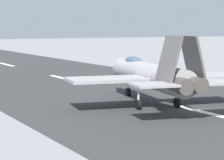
{
  "coord_description": "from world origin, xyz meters",
  "views": [
    {
      "loc": [
        -29.78,
        22.85,
        6.32
      ],
      "look_at": [
        3.18,
        5.12,
        2.2
      ],
      "focal_mm": 79.25,
      "sensor_mm": 36.0,
      "label": 1
    }
  ],
  "objects": [
    {
      "name": "ground_plane",
      "position": [
        0.0,
        0.0,
        0.0
      ],
      "size": [
        400.0,
        400.0,
        0.0
      ],
      "primitive_type": "plane",
      "color": "gray"
    },
    {
      "name": "marker_cone_mid",
      "position": [
        11.75,
        -13.23,
        0.28
      ],
      "size": [
        0.44,
        0.44,
        0.55
      ],
      "primitive_type": "cone",
      "color": "orange",
      "rests_on": "ground"
    },
    {
      "name": "crew_person",
      "position": [
        17.3,
        -7.26,
        0.83
      ],
      "size": [
        0.69,
        0.36,
        1.67
      ],
      "color": "#1E2338",
      "rests_on": "ground"
    },
    {
      "name": "runway_strip",
      "position": [
        -0.02,
        0.0,
        0.01
      ],
      "size": [
        240.0,
        26.0,
        0.02
      ],
      "color": "#2E3130",
      "rests_on": "ground"
    },
    {
      "name": "fighter_jet",
      "position": [
        3.35,
        1.69,
        2.46
      ],
      "size": [
        18.16,
        14.02,
        5.66
      ],
      "color": "#959295",
      "rests_on": "ground"
    }
  ]
}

